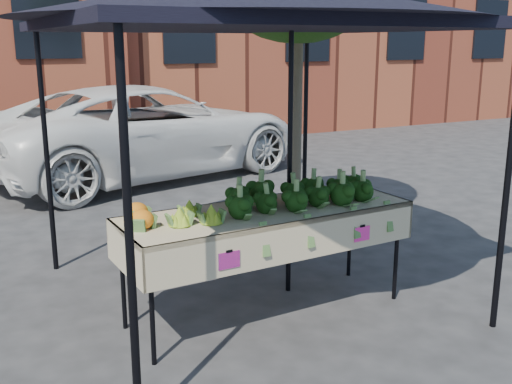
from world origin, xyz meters
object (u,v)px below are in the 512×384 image
object	(u,v)px
street_tree	(297,70)
table	(267,262)
vehicle	(143,7)
canopy	(249,144)

from	to	relation	value
street_tree	table	bearing A→B (deg)	-127.56
street_tree	vehicle	bearing A→B (deg)	95.11
vehicle	street_tree	xyz separation A→B (m)	(0.37, -4.18, -0.82)
canopy	vehicle	size ratio (longest dim) A/B	0.58
vehicle	table	bearing A→B (deg)	158.67
vehicle	street_tree	size ratio (longest dim) A/B	1.43
table	canopy	xyz separation A→B (m)	(0.04, 0.41, 0.92)
vehicle	street_tree	distance (m)	4.28
vehicle	canopy	bearing A→B (deg)	158.54
table	street_tree	size ratio (longest dim) A/B	0.63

